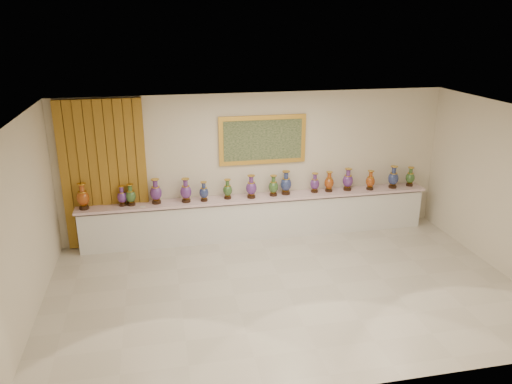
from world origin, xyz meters
The scene contains 20 objects.
ground centered at (0.00, 0.00, 0.00)m, with size 8.00×8.00×0.00m, color beige.
room centered at (-2.52, 2.44, 1.59)m, with size 8.00×8.00×8.00m.
counter centered at (0.00, 2.27, 0.44)m, with size 7.28×0.48×0.90m.
vase_0 centered at (-3.45, 2.23, 1.13)m, with size 0.29×0.29×0.52m.
vase_1 centered at (-2.73, 2.27, 1.08)m, with size 0.24×0.24×0.41m.
vase_2 centered at (-2.56, 2.26, 1.09)m, with size 0.23×0.23×0.43m.
vase_3 centered at (-2.07, 2.27, 1.13)m, with size 0.28×0.28×0.51m.
vase_4 centered at (-1.49, 2.23, 1.12)m, with size 0.23×0.23×0.49m.
vase_5 centered at (-1.13, 2.22, 1.08)m, with size 0.25×0.25×0.40m.
vase_6 centered at (-0.64, 2.26, 1.08)m, with size 0.24×0.24×0.41m.
vase_7 centered at (-0.16, 2.21, 1.12)m, with size 0.23×0.23×0.48m.
vase_8 centered at (0.31, 2.25, 1.10)m, with size 0.25×0.25×0.44m.
vase_9 centered at (0.59, 2.29, 1.13)m, with size 0.29×0.29×0.50m.
vase_10 centered at (1.22, 2.29, 1.09)m, with size 0.26×0.26×0.42m.
vase_11 centered at (1.53, 2.28, 1.09)m, with size 0.26×0.26×0.43m.
vase_12 centered at (1.95, 2.28, 1.11)m, with size 0.27×0.27×0.48m.
vase_13 centered at (2.44, 2.21, 1.09)m, with size 0.23×0.23×0.42m.
vase_14 centered at (2.98, 2.22, 1.12)m, with size 0.24×0.24×0.49m.
vase_15 centered at (3.41, 2.28, 1.09)m, with size 0.24×0.24×0.42m.
label_card centered at (-2.34, 2.13, 0.90)m, with size 0.10×0.06×0.00m, color white.
Camera 1 is at (-2.01, -7.25, 4.35)m, focal length 35.00 mm.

